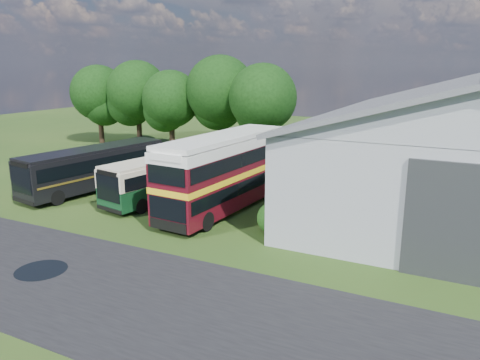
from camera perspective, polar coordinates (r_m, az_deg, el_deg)
The scene contains 15 objects.
ground at distance 23.29m, azimuth -14.99°, elevation -8.54°, with size 120.00×120.00×0.00m, color #1F3D13.
asphalt_road at distance 19.42m, azimuth -14.17°, elevation -13.20°, with size 60.00×8.00×0.02m, color black.
puddle at distance 22.42m, azimuth -23.07°, elevation -10.13°, with size 2.20×2.20×0.01m, color black.
storage_shed at distance 32.15m, azimuth 27.17°, elevation 4.29°, with size 18.80×24.80×8.15m.
tree_far_left at distance 54.91m, azimuth -16.85°, elevation 10.12°, with size 6.12×6.12×8.64m.
tree_left_a at distance 51.98m, azimuth -12.41°, elevation 10.54°, with size 6.46×6.46×9.12m.
tree_left_b at distance 48.21m, azimuth -8.43°, elevation 9.73°, with size 5.78×5.78×8.16m.
tree_mid at distance 46.60m, azimuth -2.40°, elevation 10.87°, with size 6.80×6.80×9.60m.
tree_right_a at distance 43.50m, azimuth 2.80°, elevation 9.98°, with size 6.26×6.26×8.83m.
shrub_front at distance 25.21m, azimuth 4.00°, elevation -6.31°, with size 1.70×1.70×1.70m, color #194714.
shrub_mid at distance 26.96m, azimuth 5.66°, elevation -4.97°, with size 1.60×1.60×1.60m, color #194714.
shrub_back at distance 28.74m, azimuth 7.11°, elevation -3.80°, with size 1.80×1.80×1.80m, color #194714.
bus_green_single at distance 31.43m, azimuth -8.32°, elevation 0.59°, with size 4.26×10.61×2.85m.
bus_maroon_double at distance 28.22m, azimuth -1.97°, elevation 0.84°, with size 3.50×10.95×4.63m.
bus_dark_single at distance 34.52m, azimuth -17.24°, elevation 1.47°, with size 4.24×11.25×3.03m.
Camera 1 is at (14.67, -15.83, 8.75)m, focal length 35.00 mm.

